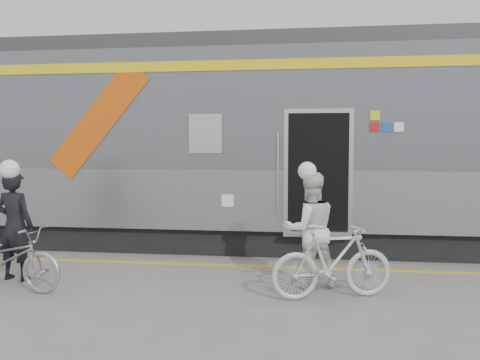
% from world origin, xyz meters
% --- Properties ---
extents(ground, '(90.00, 90.00, 0.00)m').
position_xyz_m(ground, '(0.00, 0.00, 0.00)').
color(ground, slate).
rests_on(ground, ground).
extents(train, '(24.00, 3.17, 4.10)m').
position_xyz_m(train, '(-1.35, 4.19, 2.05)').
color(train, black).
rests_on(train, ground).
extents(safety_strip, '(24.00, 0.12, 0.01)m').
position_xyz_m(safety_strip, '(0.00, 2.15, 0.00)').
color(safety_strip, gold).
rests_on(safety_strip, ground).
extents(man, '(0.65, 0.47, 1.67)m').
position_xyz_m(man, '(-3.73, 0.82, 0.83)').
color(man, black).
rests_on(man, ground).
extents(bicycle_left, '(1.81, 0.82, 0.92)m').
position_xyz_m(bicycle_left, '(-3.53, 0.27, 0.46)').
color(bicycle_left, '#9FA0A6').
rests_on(bicycle_left, ground).
extents(woman, '(0.96, 0.84, 1.66)m').
position_xyz_m(woman, '(0.70, 1.06, 0.83)').
color(woman, silver).
rests_on(woman, ground).
extents(bicycle_right, '(1.74, 0.96, 1.00)m').
position_xyz_m(bicycle_right, '(1.00, 0.51, 0.50)').
color(bicycle_right, '#B8B8B3').
rests_on(bicycle_right, ground).
extents(helmet_man, '(0.29, 0.29, 0.29)m').
position_xyz_m(helmet_man, '(-3.73, 0.82, 1.81)').
color(helmet_man, white).
rests_on(helmet_man, man).
extents(helmet_woman, '(0.27, 0.27, 0.27)m').
position_xyz_m(helmet_woman, '(0.70, 1.06, 1.79)').
color(helmet_woman, white).
rests_on(helmet_woman, woman).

